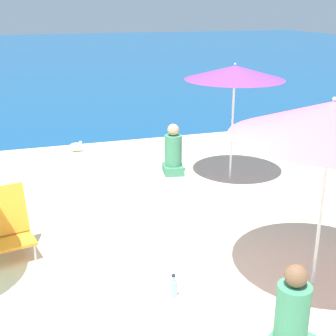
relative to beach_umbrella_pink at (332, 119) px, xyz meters
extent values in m
plane|color=beige|center=(-2.28, 0.45, -1.85)|extent=(60.00, 60.00, 0.00)
cube|color=navy|center=(-2.28, 26.22, -1.85)|extent=(60.00, 40.00, 0.01)
cylinder|color=white|center=(0.00, 0.00, -1.01)|extent=(0.04, 0.04, 1.68)
cone|color=pink|center=(0.00, 0.00, 0.00)|extent=(2.01, 2.01, 0.35)
sphere|color=white|center=(0.00, 0.00, 0.20)|extent=(0.04, 0.04, 0.04)
cylinder|color=white|center=(0.52, 3.27, -0.99)|extent=(0.04, 0.04, 1.73)
cone|color=purple|center=(0.52, 3.27, 0.00)|extent=(1.65, 1.65, 0.23)
sphere|color=white|center=(0.52, 3.27, 0.13)|extent=(0.04, 0.04, 0.04)
cylinder|color=silver|center=(-2.87, 1.43, -1.74)|extent=(0.02, 0.02, 0.22)
cylinder|color=silver|center=(-2.95, 1.79, -1.74)|extent=(0.02, 0.02, 0.22)
cube|color=orange|center=(-3.13, 1.56, -1.62)|extent=(0.59, 0.53, 0.04)
cube|color=orange|center=(-3.17, 1.77, -1.30)|extent=(0.54, 0.30, 0.59)
cylinder|color=#3F8C66|center=(-0.83, -0.86, -1.43)|extent=(0.29, 0.29, 0.53)
sphere|color=brown|center=(-0.83, -0.86, -1.07)|extent=(0.20, 0.20, 0.20)
cube|color=#3F8C66|center=(-0.35, 3.83, -1.77)|extent=(0.40, 0.45, 0.16)
cylinder|color=#3F8C66|center=(-0.35, 3.83, -1.42)|extent=(0.31, 0.31, 0.55)
sphere|color=tan|center=(-0.35, 3.83, -1.04)|extent=(0.21, 0.21, 0.21)
cylinder|color=#8CCCEA|center=(-1.53, 0.24, -1.76)|extent=(0.08, 0.08, 0.18)
cylinder|color=#8CCCEA|center=(-1.53, 0.24, -1.64)|extent=(0.04, 0.04, 0.06)
cylinder|color=black|center=(-1.53, 0.24, -1.60)|extent=(0.04, 0.04, 0.02)
cylinder|color=gold|center=(-1.89, 5.66, -1.82)|extent=(0.01, 0.01, 0.07)
cylinder|color=gold|center=(-1.84, 5.66, -1.82)|extent=(0.01, 0.01, 0.07)
ellipsoid|color=white|center=(-1.87, 5.66, -1.72)|extent=(0.26, 0.11, 0.13)
sphere|color=white|center=(-1.76, 5.66, -1.66)|extent=(0.07, 0.07, 0.07)
camera|label=1|loc=(-2.86, -3.73, 1.06)|focal=50.00mm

